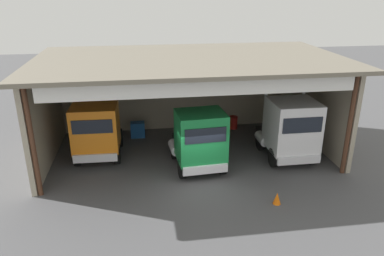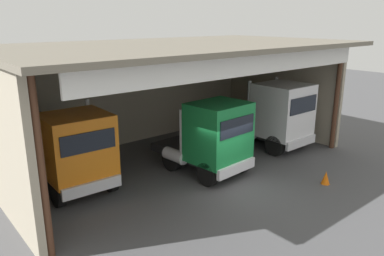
# 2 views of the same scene
# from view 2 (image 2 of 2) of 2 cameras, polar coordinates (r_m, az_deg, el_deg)

# --- Properties ---
(ground_plane) EXTENTS (80.00, 80.00, 0.00)m
(ground_plane) POSITION_cam_2_polar(r_m,az_deg,el_deg) (15.97, 6.59, -8.82)
(ground_plane) COLOR #4C4C4F
(ground_plane) RESTS_ON ground
(workshop_shed) EXTENTS (16.35, 9.34, 5.69)m
(workshop_shed) POSITION_cam_2_polar(r_m,az_deg,el_deg) (18.33, -4.01, 7.43)
(workshop_shed) COLOR #9E937F
(workshop_shed) RESTS_ON ground
(truck_orange_left_bay) EXTENTS (2.63, 4.79, 3.50)m
(truck_orange_left_bay) POSITION_cam_2_polar(r_m,az_deg,el_deg) (15.52, -17.40, -3.32)
(truck_orange_left_bay) COLOR orange
(truck_orange_left_bay) RESTS_ON ground
(truck_green_yard_outside) EXTENTS (2.80, 4.90, 3.32)m
(truck_green_yard_outside) POSITION_cam_2_polar(r_m,az_deg,el_deg) (16.56, 3.05, -1.48)
(truck_green_yard_outside) COLOR #197F3D
(truck_green_yard_outside) RESTS_ON ground
(truck_white_center_left_bay) EXTENTS (2.62, 4.74, 3.60)m
(truck_white_center_left_bay) POSITION_cam_2_polar(r_m,az_deg,el_deg) (20.50, 12.88, 2.02)
(truck_white_center_left_bay) COLOR white
(truck_white_center_left_bay) RESTS_ON ground
(oil_drum) EXTENTS (0.58, 0.58, 0.86)m
(oil_drum) POSITION_cam_2_polar(r_m,az_deg,el_deg) (23.09, -0.34, 0.34)
(oil_drum) COLOR #B21E19
(oil_drum) RESTS_ON ground
(tool_cart) EXTENTS (0.90, 0.60, 1.00)m
(tool_cart) POSITION_cam_2_polar(r_m,az_deg,el_deg) (19.27, -14.34, -3.19)
(tool_cart) COLOR #1E59A5
(tool_cart) RESTS_ON ground
(traffic_cone) EXTENTS (0.36, 0.36, 0.56)m
(traffic_cone) POSITION_cam_2_polar(r_m,az_deg,el_deg) (16.98, 19.56, -7.10)
(traffic_cone) COLOR orange
(traffic_cone) RESTS_ON ground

